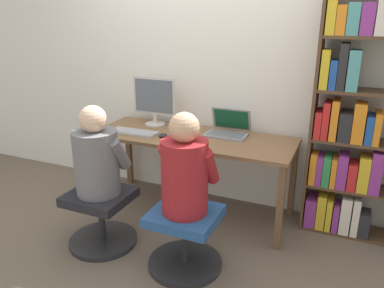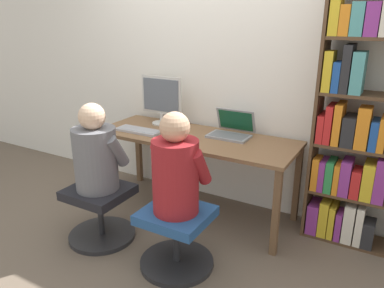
{
  "view_description": "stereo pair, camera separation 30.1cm",
  "coord_description": "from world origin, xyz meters",
  "views": [
    {
      "loc": [
        1.24,
        -2.49,
        1.71
      ],
      "look_at": [
        0.1,
        0.12,
        0.73
      ],
      "focal_mm": 35.0,
      "sensor_mm": 36.0,
      "label": 1
    },
    {
      "loc": [
        1.51,
        -2.36,
        1.71
      ],
      "look_at": [
        0.1,
        0.12,
        0.73
      ],
      "focal_mm": 35.0,
      "sensor_mm": 36.0,
      "label": 2
    }
  ],
  "objects": [
    {
      "name": "person_at_monitor",
      "position": [
        -0.43,
        -0.42,
        0.73
      ],
      "size": [
        0.4,
        0.34,
        0.68
      ],
      "color": "slate",
      "rests_on": "office_chair_left"
    },
    {
      "name": "computer_mouse_by_keyboard",
      "position": [
        -0.21,
        0.2,
        0.74
      ],
      "size": [
        0.07,
        0.09,
        0.03
      ],
      "color": "black",
      "rests_on": "desk"
    },
    {
      "name": "keyboard",
      "position": [
        -0.49,
        0.19,
        0.74
      ],
      "size": [
        0.42,
        0.15,
        0.03
      ],
      "color": "#B2B2B7",
      "rests_on": "desk"
    },
    {
      "name": "bookshelf",
      "position": [
        1.28,
        0.51,
        0.9
      ],
      "size": [
        0.8,
        0.27,
        1.97
      ],
      "color": "#513823",
      "rests_on": "ground_plane"
    },
    {
      "name": "desktop_monitor",
      "position": [
        -0.46,
        0.51,
        0.96
      ],
      "size": [
        0.43,
        0.19,
        0.46
      ],
      "color": "beige",
      "rests_on": "desk"
    },
    {
      "name": "office_chair_left",
      "position": [
        -0.43,
        -0.43,
        0.24
      ],
      "size": [
        0.53,
        0.53,
        0.44
      ],
      "color": "#262628",
      "rests_on": "ground_plane"
    },
    {
      "name": "desk",
      "position": [
        0.0,
        0.33,
        0.65
      ],
      "size": [
        1.77,
        0.66,
        0.72
      ],
      "color": "brown",
      "rests_on": "ground_plane"
    },
    {
      "name": "ground_plane",
      "position": [
        0.0,
        0.0,
        0.0
      ],
      "size": [
        14.0,
        14.0,
        0.0
      ],
      "primitive_type": "plane",
      "color": "brown"
    },
    {
      "name": "wall_back",
      "position": [
        0.0,
        0.73,
        1.3
      ],
      "size": [
        10.0,
        0.05,
        2.6
      ],
      "color": "white",
      "rests_on": "ground_plane"
    },
    {
      "name": "laptop",
      "position": [
        0.28,
        0.48,
        0.77
      ],
      "size": [
        0.35,
        0.29,
        0.22
      ],
      "color": "gray",
      "rests_on": "desk"
    },
    {
      "name": "person_at_laptop",
      "position": [
        0.28,
        -0.42,
        0.74
      ],
      "size": [
        0.39,
        0.34,
        0.7
      ],
      "color": "maroon",
      "rests_on": "office_chair_right"
    },
    {
      "name": "office_chair_right",
      "position": [
        0.28,
        -0.43,
        0.24
      ],
      "size": [
        0.53,
        0.53,
        0.44
      ],
      "color": "#262628",
      "rests_on": "ground_plane"
    }
  ]
}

